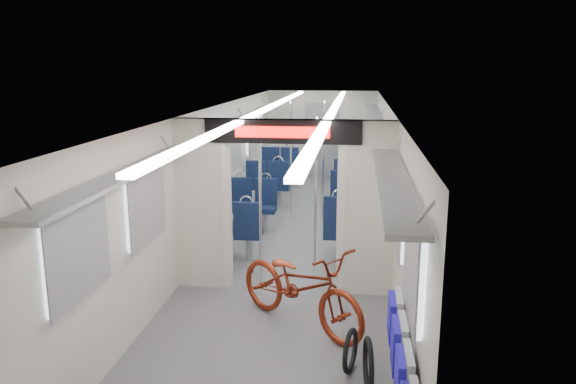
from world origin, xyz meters
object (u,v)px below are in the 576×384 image
object	(u,v)px
bike_hoop_c	(350,353)
seat_bay_near_left	(244,213)
stanchion_near_left	(260,200)
stanchion_far_right	(323,160)
flip_bench	(402,362)
stanchion_near_right	(315,200)
seat_bay_far_left	(274,173)
seat_bay_far_right	(356,172)
stanchion_far_left	(291,161)
bike_hoop_b	(368,367)
seat_bay_near_right	(355,209)
bicycle	(301,286)

from	to	relation	value
bike_hoop_c	seat_bay_near_left	size ratio (longest dim) A/B	0.24
stanchion_near_left	stanchion_far_right	size ratio (longest dim) A/B	1.00
flip_bench	seat_bay_near_left	xyz separation A→B (m)	(-2.29, 4.72, -0.06)
bike_hoop_c	stanchion_near_right	bearing A→B (deg)	102.41
bike_hoop_c	seat_bay_far_left	world-z (taller)	seat_bay_far_left
bike_hoop_c	seat_bay_far_right	distance (m)	7.75
stanchion_far_right	stanchion_far_left	bearing A→B (deg)	-161.08
stanchion_far_right	bike_hoop_b	bearing A→B (deg)	-82.41
seat_bay_near_right	stanchion_far_left	distance (m)	1.90
bike_hoop_c	seat_bay_near_left	world-z (taller)	seat_bay_near_left
seat_bay_near_right	seat_bay_near_left	bearing A→B (deg)	-170.01
seat_bay_near_left	bicycle	bearing A→B (deg)	-67.01
bike_hoop_c	seat_bay_far_left	distance (m)	7.71
stanchion_near_right	seat_bay_near_left	bearing A→B (deg)	131.77
seat_bay_far_left	stanchion_near_left	bearing A→B (deg)	-83.66
bike_hoop_c	stanchion_far_right	xyz separation A→B (m)	(-0.64, 5.77, 0.95)
seat_bay_far_left	flip_bench	bearing A→B (deg)	-74.51
stanchion_far_right	seat_bay_near_right	bearing A→B (deg)	-66.74
bicycle	bike_hoop_c	world-z (taller)	bicycle
seat_bay_near_right	stanchion_far_right	bearing A→B (deg)	113.26
seat_bay_near_left	stanchion_near_left	bearing A→B (deg)	-70.23
seat_bay_near_left	stanchion_near_left	world-z (taller)	stanchion_near_left
flip_bench	seat_bay_near_right	distance (m)	5.07
bike_hoop_b	stanchion_near_right	xyz separation A→B (m)	(-0.71, 2.76, 0.91)
bike_hoop_b	seat_bay_near_right	bearing A→B (deg)	92.04
bike_hoop_c	stanchion_far_right	bearing A→B (deg)	96.33
seat_bay_near_right	stanchion_near_right	size ratio (longest dim) A/B	0.98
seat_bay_near_left	stanchion_near_right	bearing A→B (deg)	-48.23
flip_bench	stanchion_far_left	world-z (taller)	stanchion_far_left
bike_hoop_b	stanchion_far_left	bearing A→B (deg)	103.60
stanchion_near_right	stanchion_far_right	distance (m)	3.32
seat_bay_near_left	stanchion_far_left	bearing A→B (deg)	69.31
stanchion_near_left	stanchion_far_right	distance (m)	3.48
flip_bench	seat_bay_near_left	size ratio (longest dim) A/B	1.09
bike_hoop_c	stanchion_far_right	size ratio (longest dim) A/B	0.20
bike_hoop_c	seat_bay_near_right	xyz separation A→B (m)	(0.01, 4.27, 0.36)
flip_bench	stanchion_far_left	xyz separation A→B (m)	(-1.68, 6.35, 0.57)
stanchion_far_right	stanchion_near_right	bearing A→B (deg)	-88.28
bike_hoop_b	seat_bay_far_right	xyz separation A→B (m)	(-0.16, 8.04, 0.33)
bicycle	flip_bench	world-z (taller)	bicycle
bike_hoop_c	stanchion_near_left	distance (m)	2.85
seat_bay_near_right	stanchion_near_left	distance (m)	2.38
bicycle	stanchion_near_left	bearing A→B (deg)	65.33
stanchion_far_left	seat_bay_near_right	bearing A→B (deg)	-45.87
bike_hoop_b	seat_bay_far_left	world-z (taller)	seat_bay_far_left
bicycle	seat_bay_far_right	size ratio (longest dim) A/B	0.86
bike_hoop_b	stanchion_far_left	xyz separation A→B (m)	(-1.42, 5.87, 0.91)
bicycle	seat_bay_near_right	xyz separation A→B (m)	(0.60, 3.33, 0.07)
stanchion_far_left	seat_bay_far_right	bearing A→B (deg)	60.03
bicycle	seat_bay_near_left	distance (m)	3.26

